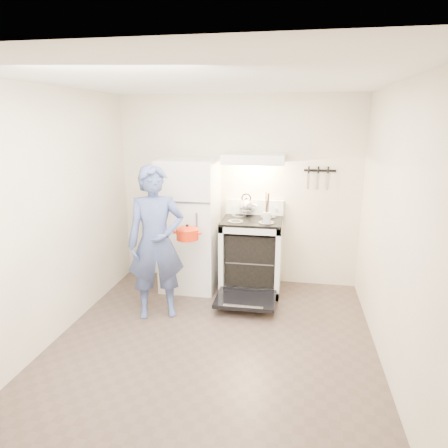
{
  "coord_description": "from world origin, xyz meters",
  "views": [
    {
      "loc": [
        0.73,
        -3.42,
        2.18
      ],
      "look_at": [
        -0.05,
        1.0,
        1.0
      ],
      "focal_mm": 32.0,
      "sensor_mm": 36.0,
      "label": 1
    }
  ],
  "objects_px": {
    "dutch_oven": "(187,234)",
    "tea_kettle": "(246,205)",
    "stove_body": "(252,256)",
    "refrigerator": "(190,225)",
    "person": "(156,243)"
  },
  "relations": [
    {
      "from": "stove_body",
      "to": "tea_kettle",
      "type": "relative_size",
      "value": 3.11
    },
    {
      "from": "dutch_oven",
      "to": "person",
      "type": "bearing_deg",
      "value": -137.96
    },
    {
      "from": "dutch_oven",
      "to": "tea_kettle",
      "type": "bearing_deg",
      "value": 54.78
    },
    {
      "from": "tea_kettle",
      "to": "dutch_oven",
      "type": "distance_m",
      "value": 1.02
    },
    {
      "from": "refrigerator",
      "to": "tea_kettle",
      "type": "relative_size",
      "value": 5.75
    },
    {
      "from": "refrigerator",
      "to": "stove_body",
      "type": "xyz_separation_m",
      "value": [
        0.81,
        0.02,
        -0.39
      ]
    },
    {
      "from": "stove_body",
      "to": "dutch_oven",
      "type": "xyz_separation_m",
      "value": [
        -0.68,
        -0.64,
        0.44
      ]
    },
    {
      "from": "tea_kettle",
      "to": "dutch_oven",
      "type": "xyz_separation_m",
      "value": [
        -0.58,
        -0.82,
        -0.2
      ]
    },
    {
      "from": "stove_body",
      "to": "tea_kettle",
      "type": "height_order",
      "value": "tea_kettle"
    },
    {
      "from": "person",
      "to": "dutch_oven",
      "type": "distance_m",
      "value": 0.39
    },
    {
      "from": "refrigerator",
      "to": "tea_kettle",
      "type": "bearing_deg",
      "value": 16.4
    },
    {
      "from": "tea_kettle",
      "to": "stove_body",
      "type": "bearing_deg",
      "value": -61.18
    },
    {
      "from": "refrigerator",
      "to": "dutch_oven",
      "type": "height_order",
      "value": "refrigerator"
    },
    {
      "from": "stove_body",
      "to": "tea_kettle",
      "type": "xyz_separation_m",
      "value": [
        -0.1,
        0.18,
        0.64
      ]
    },
    {
      "from": "person",
      "to": "dutch_oven",
      "type": "xyz_separation_m",
      "value": [
        0.29,
        0.26,
        0.04
      ]
    }
  ]
}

